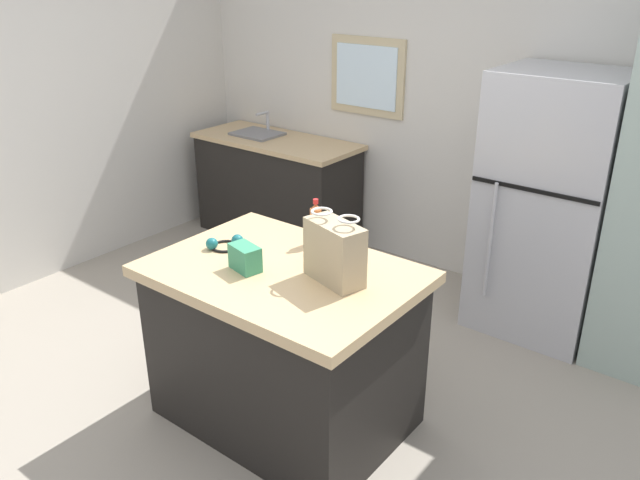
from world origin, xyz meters
name	(u,v)px	position (x,y,z in m)	size (l,w,h in m)	color
ground	(265,408)	(0.00, 0.00, 0.00)	(6.01, 6.01, 0.00)	#9E9384
back_wall	(465,103)	(-0.01, 2.23, 1.33)	(5.01, 0.13, 2.66)	silver
kitchen_island	(285,345)	(0.14, 0.02, 0.45)	(1.30, 0.93, 0.90)	black
refrigerator	(549,206)	(0.82, 1.81, 0.85)	(0.77, 0.73, 1.70)	#B7B7BC
sink_counter	(277,188)	(-1.55, 1.86, 0.46)	(1.47, 0.62, 1.09)	black
shopping_bag	(335,252)	(0.41, 0.08, 1.05)	(0.33, 0.22, 0.34)	tan
small_box	(245,258)	(0.00, -0.10, 0.96)	(0.16, 0.10, 0.13)	#388E66
bottle	(316,224)	(0.08, 0.36, 1.01)	(0.06, 0.06, 0.25)	#C66633
ear_defenders	(225,244)	(-0.27, 0.03, 0.92)	(0.21, 0.21, 0.06)	black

